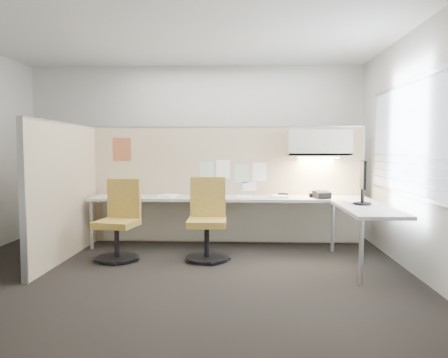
{
  "coord_description": "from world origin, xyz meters",
  "views": [
    {
      "loc": [
        0.82,
        -5.03,
        1.43
      ],
      "look_at": [
        0.55,
        0.8,
        1.03
      ],
      "focal_mm": 35.0,
      "sensor_mm": 36.0,
      "label": 1
    }
  ],
  "objects_px": {
    "chair_left": "(119,223)",
    "monitor": "(363,179)",
    "phone": "(322,195)",
    "desk": "(252,207)",
    "chair_right": "(207,222)"
  },
  "relations": [
    {
      "from": "chair_left",
      "to": "monitor",
      "type": "distance_m",
      "value": 3.15
    },
    {
      "from": "chair_left",
      "to": "phone",
      "type": "xyz_separation_m",
      "value": [
        2.71,
        0.67,
        0.3
      ]
    },
    {
      "from": "desk",
      "to": "monitor",
      "type": "relative_size",
      "value": 7.27
    },
    {
      "from": "desk",
      "to": "chair_right",
      "type": "bearing_deg",
      "value": -135.3
    },
    {
      "from": "phone",
      "to": "desk",
      "type": "bearing_deg",
      "value": 162.61
    },
    {
      "from": "monitor",
      "to": "phone",
      "type": "bearing_deg",
      "value": 39.7
    },
    {
      "from": "chair_left",
      "to": "phone",
      "type": "distance_m",
      "value": 2.8
    },
    {
      "from": "chair_left",
      "to": "phone",
      "type": "relative_size",
      "value": 3.93
    },
    {
      "from": "monitor",
      "to": "phone",
      "type": "xyz_separation_m",
      "value": [
        -0.39,
        0.67,
        -0.27
      ]
    },
    {
      "from": "chair_right",
      "to": "monitor",
      "type": "xyz_separation_m",
      "value": [
        1.96,
        -0.07,
        0.56
      ]
    },
    {
      "from": "chair_right",
      "to": "chair_left",
      "type": "bearing_deg",
      "value": -177.99
    },
    {
      "from": "chair_right",
      "to": "phone",
      "type": "relative_size",
      "value": 4.01
    },
    {
      "from": "chair_left",
      "to": "monitor",
      "type": "xyz_separation_m",
      "value": [
        3.09,
        -0.01,
        0.57
      ]
    },
    {
      "from": "monitor",
      "to": "chair_left",
      "type": "bearing_deg",
      "value": 99.72
    },
    {
      "from": "phone",
      "to": "chair_left",
      "type": "bearing_deg",
      "value": 175.11
    }
  ]
}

